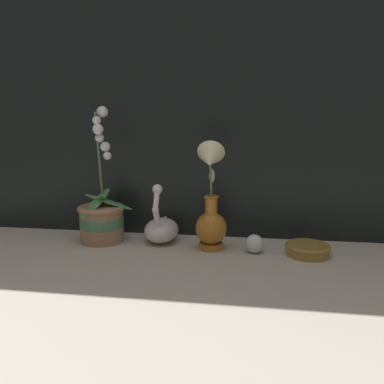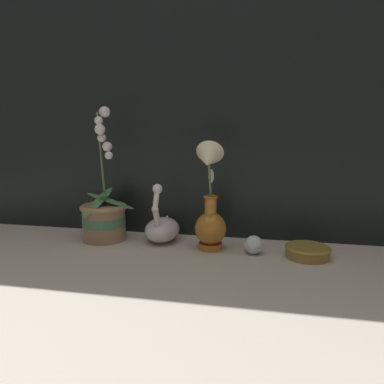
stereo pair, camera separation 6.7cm
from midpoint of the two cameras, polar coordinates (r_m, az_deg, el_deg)
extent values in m
plane|color=#BCB2A3|center=(1.17, 1.80, -10.00)|extent=(2.80, 2.80, 0.00)
cube|color=black|center=(1.37, 3.89, 18.38)|extent=(2.80, 0.03, 1.20)
cylinder|color=#9E7556|center=(1.36, -11.88, -4.56)|extent=(0.15, 0.15, 0.13)
cylinder|color=#477A56|center=(1.36, -11.89, -4.30)|extent=(0.15, 0.15, 0.04)
torus|color=#9E7556|center=(1.35, -11.96, -2.30)|extent=(0.16, 0.16, 0.02)
cylinder|color=#4C6B3D|center=(1.32, -12.22, 4.87)|extent=(0.01, 0.04, 0.32)
ellipsoid|color=#427F47|center=(1.34, -10.92, -1.37)|extent=(0.17, 0.06, 0.07)
ellipsoid|color=#427F47|center=(1.37, -12.02, -1.13)|extent=(0.10, 0.14, 0.06)
ellipsoid|color=#427F47|center=(1.33, -12.75, -1.53)|extent=(0.09, 0.15, 0.09)
sphere|color=white|center=(1.33, -11.75, 11.86)|extent=(0.04, 0.04, 0.04)
sphere|color=white|center=(1.30, -12.59, 10.59)|extent=(0.03, 0.03, 0.03)
sphere|color=white|center=(1.30, -12.41, 9.32)|extent=(0.04, 0.04, 0.04)
sphere|color=white|center=(1.32, -12.17, 8.07)|extent=(0.03, 0.03, 0.03)
sphere|color=white|center=(1.31, -11.36, 6.82)|extent=(0.03, 0.03, 0.03)
sphere|color=white|center=(1.29, -11.10, 5.48)|extent=(0.03, 0.03, 0.03)
ellipsoid|color=white|center=(1.32, -3.08, -5.76)|extent=(0.12, 0.16, 0.08)
cone|color=white|center=(1.37, -2.44, -4.60)|extent=(0.06, 0.07, 0.06)
cylinder|color=white|center=(1.25, -3.84, -4.01)|extent=(0.02, 0.05, 0.08)
sphere|color=white|center=(1.22, -4.09, -2.67)|extent=(0.02, 0.02, 0.02)
cylinder|color=white|center=(1.23, -3.91, -1.09)|extent=(0.02, 0.05, 0.07)
sphere|color=white|center=(1.24, -3.74, 0.47)|extent=(0.03, 0.03, 0.03)
cylinder|color=#B26B23|center=(1.25, 4.37, -8.19)|extent=(0.08, 0.08, 0.02)
ellipsoid|color=#B26B23|center=(1.23, 4.41, -5.56)|extent=(0.10, 0.10, 0.11)
cylinder|color=#B26B23|center=(1.21, 4.46, -2.06)|extent=(0.04, 0.04, 0.06)
torus|color=#B26B23|center=(1.21, 4.48, -0.76)|extent=(0.05, 0.05, 0.01)
cylinder|color=#567A47|center=(1.18, 4.38, 1.62)|extent=(0.01, 0.05, 0.11)
cone|color=beige|center=(1.14, 4.23, 5.08)|extent=(0.09, 0.10, 0.11)
ellipsoid|color=beige|center=(1.19, 4.56, 2.44)|extent=(0.02, 0.02, 0.04)
sphere|color=silver|center=(1.22, 10.96, -7.91)|extent=(0.06, 0.06, 0.06)
cylinder|color=olive|center=(1.23, 18.72, -8.65)|extent=(0.13, 0.13, 0.03)
torus|color=olive|center=(1.23, 18.75, -8.09)|extent=(0.14, 0.14, 0.01)
camera|label=1|loc=(0.03, -88.45, 0.27)|focal=35.00mm
camera|label=2|loc=(0.03, 91.55, -0.27)|focal=35.00mm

